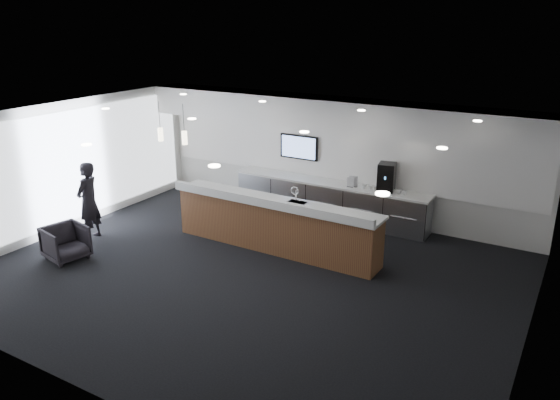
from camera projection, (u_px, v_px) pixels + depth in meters
The scene contains 27 objects.
ground at pixel (248, 275), 10.67m from camera, with size 10.00×10.00×0.00m, color black.
ceiling at pixel (245, 123), 9.70m from camera, with size 10.00×8.00×0.02m, color black.
back_wall at pixel (336, 157), 13.45m from camera, with size 10.00×0.02×3.00m, color silver.
left_wall at pixel (66, 167), 12.57m from camera, with size 0.02×8.00×3.00m, color silver.
right_wall at pixel (538, 261), 7.79m from camera, with size 0.02×8.00×3.00m, color silver.
soffit_bulkhead at pixel (330, 113), 12.71m from camera, with size 10.00×0.90×0.70m, color white.
alcove_panel at pixel (336, 153), 13.39m from camera, with size 9.80×0.06×1.40m, color white.
window_blinds_wall at pixel (67, 167), 12.56m from camera, with size 0.04×7.36×2.55m, color #ABC0CD.
back_credenza at pixel (329, 200), 13.48m from camera, with size 5.06×0.66×0.95m.
wall_tv at pixel (299, 147), 13.80m from camera, with size 1.05×0.08×0.62m.
pendant_left at pixel (174, 141), 11.74m from camera, with size 0.12×0.12×0.30m, color beige.
pendant_right at pixel (149, 137), 12.08m from camera, with size 0.12×0.12×0.30m, color beige.
ceiling_can_lights at pixel (245, 125), 9.71m from camera, with size 7.00×5.00×0.02m, color white, non-canonical shape.
service_counter at pixel (275, 224), 11.68m from camera, with size 4.79×0.87×1.49m.
coffee_machine at pixel (387, 177), 12.56m from camera, with size 0.45×0.53×0.66m.
info_sign_left at pixel (350, 182), 12.90m from camera, with size 0.17×0.02×0.23m, color silver.
info_sign_right at pixel (353, 181), 12.92m from camera, with size 0.20×0.02×0.27m, color silver.
armchair at pixel (66, 243), 11.27m from camera, with size 0.77×0.80×0.73m, color black.
lounge_guest at pixel (88, 201), 12.13m from camera, with size 0.65×0.43×1.79m, color black.
cup_0 at pixel (404, 193), 12.36m from camera, with size 0.10×0.10×0.09m, color white.
cup_1 at pixel (398, 192), 12.42m from camera, with size 0.10×0.10×0.09m, color white.
cup_2 at pixel (392, 191), 12.49m from camera, with size 0.10×0.10×0.09m, color white.
cup_3 at pixel (387, 190), 12.56m from camera, with size 0.10×0.10×0.09m, color white.
cup_4 at pixel (381, 189), 12.63m from camera, with size 0.10×0.10×0.09m, color white.
cup_5 at pixel (375, 188), 12.69m from camera, with size 0.10×0.10×0.09m, color white.
cup_6 at pixel (369, 187), 12.76m from camera, with size 0.10×0.10×0.09m, color white.
cup_7 at pixel (364, 186), 12.83m from camera, with size 0.10×0.10×0.09m, color white.
Camera 1 is at (5.40, -7.98, 4.84)m, focal length 35.00 mm.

